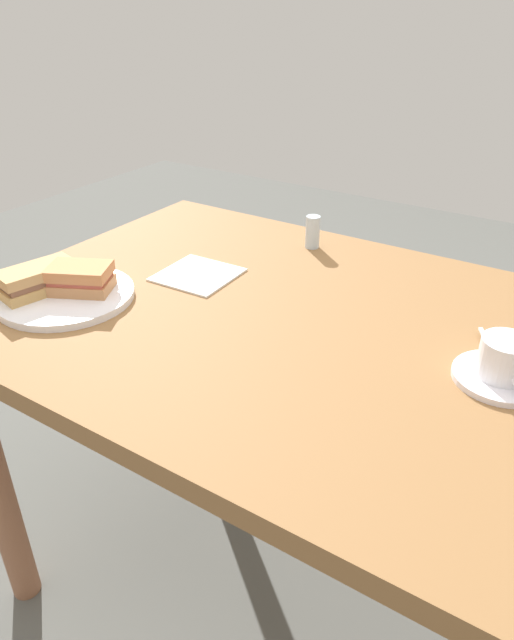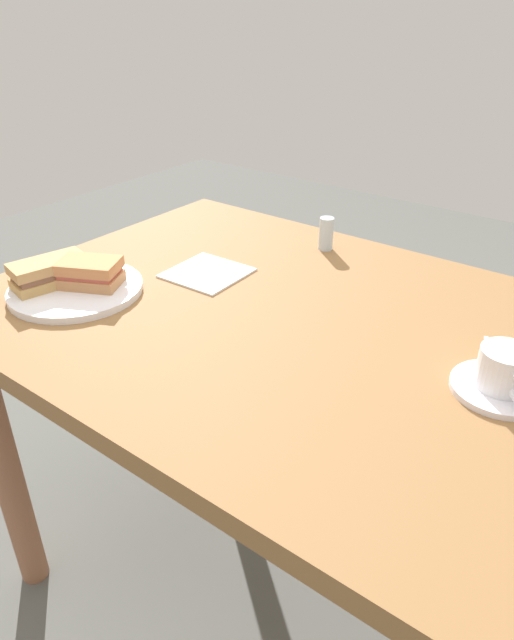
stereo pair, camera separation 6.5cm
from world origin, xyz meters
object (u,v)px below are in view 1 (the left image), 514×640
object	(u,v)px
coffee_cup	(505,359)
napkin	(198,275)
salt_shaker	(313,232)
spoon	(489,348)
sandwich_plate	(66,296)
dining_table	(298,370)
sandwich_front	(80,278)
coffee_saucer	(499,379)
sandwich_back	(38,279)

from	to	relation	value
coffee_cup	napkin	xyz separation A→B (m)	(-0.61, 0.05, -0.04)
salt_shaker	spoon	bearing A→B (deg)	-28.53
sandwich_plate	coffee_cup	size ratio (longest dim) A/B	2.81
dining_table	napkin	xyz separation A→B (m)	(-0.27, 0.05, 0.11)
sandwich_front	napkin	xyz separation A→B (m)	(0.13, 0.20, -0.04)
coffee_cup	dining_table	bearing A→B (deg)	179.08
dining_table	spoon	xyz separation A→B (m)	(0.31, 0.06, 0.12)
spoon	coffee_saucer	bearing A→B (deg)	-64.05
coffee_saucer	spoon	bearing A→B (deg)	115.95
napkin	salt_shaker	xyz separation A→B (m)	(0.13, 0.26, 0.04)
sandwich_back	salt_shaker	world-z (taller)	salt_shaker
sandwich_front	salt_shaker	distance (m)	0.52
spoon	sandwich_front	bearing A→B (deg)	-163.22
sandwich_plate	coffee_saucer	bearing A→B (deg)	12.64
dining_table	sandwich_back	xyz separation A→B (m)	(-0.46, -0.20, 0.15)
sandwich_plate	napkin	xyz separation A→B (m)	(0.15, 0.22, -0.01)
sandwich_back	napkin	size ratio (longest dim) A/B	1.03
sandwich_front	spoon	bearing A→B (deg)	16.78
coffee_saucer	napkin	distance (m)	0.61
sandwich_front	salt_shaker	size ratio (longest dim) A/B	1.83
sandwich_plate	sandwich_front	bearing A→B (deg)	48.87
dining_table	coffee_cup	size ratio (longest dim) A/B	13.39
salt_shaker	coffee_saucer	bearing A→B (deg)	-32.76
sandwich_plate	salt_shaker	bearing A→B (deg)	60.60
dining_table	sandwich_front	world-z (taller)	sandwich_front
sandwich_front	coffee_cup	bearing A→B (deg)	11.12
sandwich_back	coffee_saucer	distance (m)	0.83
sandwich_plate	sandwich_back	world-z (taller)	sandwich_back
coffee_cup	napkin	size ratio (longest dim) A/B	0.61
coffee_cup	spoon	bearing A→B (deg)	116.31
coffee_cup	spoon	size ratio (longest dim) A/B	0.98
dining_table	spoon	size ratio (longest dim) A/B	13.06
sandwich_plate	coffee_saucer	distance (m)	0.78
napkin	sandwich_back	bearing A→B (deg)	-127.96
sandwich_back	coffee_saucer	size ratio (longest dim) A/B	1.08
napkin	dining_table	bearing A→B (deg)	-9.57
sandwich_front	coffee_saucer	distance (m)	0.75
dining_table	salt_shaker	size ratio (longest dim) A/B	16.46
dining_table	sandwich_front	xyz separation A→B (m)	(-0.39, -0.15, 0.15)
coffee_saucer	spoon	xyz separation A→B (m)	(-0.03, 0.07, 0.01)
salt_shaker	sandwich_back	bearing A→B (deg)	-121.92
coffee_cup	salt_shaker	size ratio (longest dim) A/B	1.23
napkin	salt_shaker	bearing A→B (deg)	64.43
sandwich_back	salt_shaker	bearing A→B (deg)	58.08
coffee_saucer	napkin	size ratio (longest dim) A/B	0.95
sandwich_front	salt_shaker	xyz separation A→B (m)	(0.25, 0.46, -0.00)
coffee_cup	salt_shaker	distance (m)	0.58
sandwich_plate	coffee_saucer	world-z (taller)	sandwich_plate
sandwich_back	coffee_cup	distance (m)	0.83
sandwich_plate	sandwich_back	bearing A→B (deg)	-152.00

